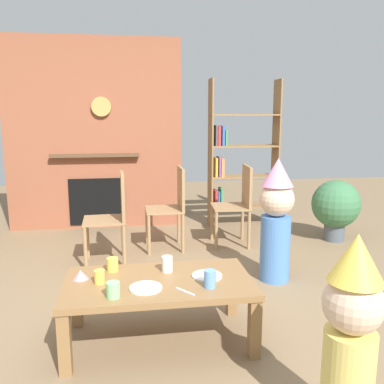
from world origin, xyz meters
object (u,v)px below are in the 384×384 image
object	(u,v)px
paper_cup_far_right	(210,279)
potted_plant_tall	(336,206)
coffee_table	(159,289)
child_with_cone_hat	(351,333)
paper_cup_near_right	(100,277)
child_in_pink	(276,217)
paper_cup_far_left	(113,264)
bookshelf	(237,159)
paper_cup_near_left	(113,290)
paper_plate_front	(207,276)
dining_chair_right	(238,200)
paper_plate_rear	(146,288)
birthday_cake_slice	(80,275)
paper_cup_center	(167,264)
dining_chair_middle	(173,203)
dining_chair_left	(114,213)

from	to	relation	value
paper_cup_far_right	potted_plant_tall	distance (m)	2.76
coffee_table	child_with_cone_hat	bearing A→B (deg)	-50.06
paper_cup_near_right	child_in_pink	xyz separation A→B (m)	(1.46, 0.84, 0.12)
coffee_table	paper_cup_far_left	distance (m)	0.38
bookshelf	paper_cup_far_right	world-z (taller)	bookshelf
paper_cup_near_left	paper_cup_far_left	world-z (taller)	paper_cup_near_left
paper_plate_front	dining_chair_right	world-z (taller)	dining_chair_right
bookshelf	child_in_pink	distance (m)	1.91
paper_plate_rear	birthday_cake_slice	world-z (taller)	birthday_cake_slice
birthday_cake_slice	paper_plate_rear	bearing A→B (deg)	-27.55
paper_cup_near_right	birthday_cake_slice	world-z (taller)	paper_cup_near_right
paper_cup_center	dining_chair_middle	world-z (taller)	dining_chair_middle
paper_cup_far_right	child_in_pink	xyz separation A→B (m)	(0.79, 1.01, 0.11)
paper_plate_front	paper_cup_near_left	bearing A→B (deg)	-159.37
child_with_cone_hat	dining_chair_middle	distance (m)	2.84
paper_cup_far_right	birthday_cake_slice	size ratio (longest dim) A/B	1.09
coffee_table	paper_cup_far_right	distance (m)	0.36
bookshelf	paper_cup_far_right	bearing A→B (deg)	-107.87
paper_cup_near_right	child_in_pink	distance (m)	1.69
paper_plate_rear	birthday_cake_slice	distance (m)	0.46
dining_chair_middle	child_in_pink	bearing A→B (deg)	127.91
coffee_table	child_in_pink	size ratio (longest dim) A/B	1.10
dining_chair_left	paper_cup_far_right	bearing A→B (deg)	108.58
birthday_cake_slice	dining_chair_right	xyz separation A→B (m)	(1.52, 1.79, 0.06)
paper_cup_far_right	dining_chair_left	world-z (taller)	dining_chair_left
paper_cup_far_right	birthday_cake_slice	world-z (taller)	paper_cup_far_right
paper_cup_center	paper_plate_front	size ratio (longest dim) A/B	0.54
paper_plate_rear	child_in_pink	xyz separation A→B (m)	(1.18, 0.97, 0.15)
paper_cup_center	dining_chair_left	distance (m)	1.42
birthday_cake_slice	child_with_cone_hat	size ratio (longest dim) A/B	0.10
dining_chair_middle	paper_cup_far_right	bearing A→B (deg)	89.92
paper_cup_center	child_in_pink	distance (m)	1.25
bookshelf	coffee_table	world-z (taller)	bookshelf
coffee_table	dining_chair_left	xyz separation A→B (m)	(-0.33, 1.50, 0.15)
potted_plant_tall	paper_plate_front	bearing A→B (deg)	-135.34
child_in_pink	potted_plant_tall	size ratio (longest dim) A/B	1.53
paper_cup_far_left	paper_plate_rear	bearing A→B (deg)	-57.27
paper_cup_near_left	bookshelf	bearing A→B (deg)	62.81
paper_cup_far_left	coffee_table	bearing A→B (deg)	-34.83
paper_cup_near_right	dining_chair_middle	world-z (taller)	dining_chair_middle
paper_cup_far_left	dining_chair_right	bearing A→B (deg)	51.69
birthday_cake_slice	potted_plant_tall	world-z (taller)	potted_plant_tall
paper_cup_near_right	paper_cup_far_right	size ratio (longest dim) A/B	0.79
paper_cup_center	paper_cup_far_left	world-z (taller)	paper_cup_center
paper_cup_far_right	potted_plant_tall	size ratio (longest dim) A/B	0.15
bookshelf	child_in_pink	bearing A→B (deg)	-94.36
dining_chair_middle	coffee_table	bearing A→B (deg)	80.74
paper_cup_far_left	paper_plate_rear	xyz separation A→B (m)	(0.21, -0.32, -0.04)
paper_cup_far_right	child_in_pink	bearing A→B (deg)	52.00
birthday_cake_slice	child_with_cone_hat	bearing A→B (deg)	-38.82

